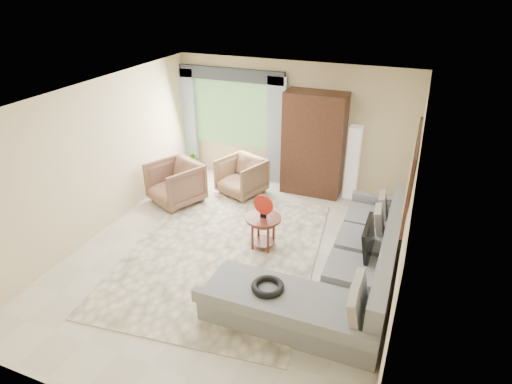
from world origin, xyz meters
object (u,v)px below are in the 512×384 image
at_px(sectional_sofa, 342,273).
at_px(armoire, 314,144).
at_px(potted_plant, 192,163).
at_px(coffee_table, 263,232).
at_px(floor_lamp, 353,163).
at_px(armchair_left, 175,183).
at_px(tv_screen, 369,238).
at_px(armchair_right, 241,176).

relative_size(sectional_sofa, armoire, 1.65).
bearing_deg(potted_plant, sectional_sofa, -34.44).
bearing_deg(coffee_table, floor_lamp, 67.31).
relative_size(armchair_left, potted_plant, 1.65).
bearing_deg(sectional_sofa, potted_plant, 145.56).
xyz_separation_m(potted_plant, floor_lamp, (3.54, 0.23, 0.47)).
xyz_separation_m(coffee_table, armchair_left, (-2.18, 0.86, 0.11)).
height_order(tv_screen, coffee_table, tv_screen).
distance_m(armoire, floor_lamp, 0.86).
bearing_deg(floor_lamp, sectional_sofa, -81.67).
height_order(armchair_left, armchair_right, armchair_left).
xyz_separation_m(armchair_right, potted_plant, (-1.42, 0.45, -0.10)).
relative_size(armchair_left, armoire, 0.44).
height_order(tv_screen, armchair_right, tv_screen).
xyz_separation_m(coffee_table, armoire, (0.19, 2.32, 0.74)).
relative_size(coffee_table, armchair_right, 0.70).
xyz_separation_m(sectional_sofa, tv_screen, (0.27, 0.37, 0.44)).
distance_m(coffee_table, potted_plant, 3.33).
bearing_deg(armchair_right, armchair_left, -120.86).
bearing_deg(floor_lamp, coffee_table, -112.69).
bearing_deg(armchair_right, tv_screen, -13.18).
bearing_deg(armchair_left, floor_lamp, 51.04).
relative_size(tv_screen, floor_lamp, 0.49).
height_order(coffee_table, armoire, armoire).
height_order(sectional_sofa, armchair_right, sectional_sofa).
distance_m(armchair_right, floor_lamp, 2.25).
distance_m(tv_screen, armoire, 2.96).
distance_m(sectional_sofa, armoire, 3.24).
relative_size(armchair_left, floor_lamp, 0.61).
xyz_separation_m(tv_screen, armchair_right, (-2.82, 1.91, -0.34)).
bearing_deg(potted_plant, armoire, 3.60).
xyz_separation_m(sectional_sofa, armchair_right, (-2.55, 2.27, 0.10)).
height_order(sectional_sofa, floor_lamp, floor_lamp).
bearing_deg(armoire, armchair_right, -154.65).
bearing_deg(armchair_right, potted_plant, -176.65).
height_order(armchair_right, floor_lamp, floor_lamp).
relative_size(tv_screen, armchair_left, 0.80).
relative_size(armchair_left, armchair_right, 1.10).
xyz_separation_m(armoire, floor_lamp, (0.80, 0.06, -0.30)).
xyz_separation_m(sectional_sofa, armoire, (-1.23, 2.90, 0.77)).
relative_size(sectional_sofa, potted_plant, 6.21).
xyz_separation_m(tv_screen, potted_plant, (-4.24, 2.36, -0.44)).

